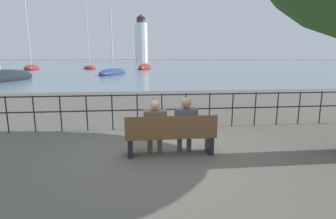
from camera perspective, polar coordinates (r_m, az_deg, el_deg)
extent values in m
plane|color=#605B51|center=(5.87, 0.55, -9.63)|extent=(1000.00, 1000.00, 0.00)
cube|color=slate|center=(166.62, -6.21, 10.35)|extent=(600.00, 300.00, 0.01)
cube|color=brown|center=(5.73, 0.55, -5.65)|extent=(1.95, 0.45, 0.05)
cube|color=brown|center=(5.47, 0.82, -3.76)|extent=(1.95, 0.04, 0.45)
cube|color=black|center=(5.77, -8.18, -8.01)|extent=(0.10, 0.41, 0.40)
cube|color=black|center=(5.96, 8.98, -7.39)|extent=(0.10, 0.41, 0.40)
cylinder|color=brown|center=(5.91, -3.93, -7.20)|extent=(0.11, 0.11, 0.45)
cylinder|color=brown|center=(5.92, -1.80, -7.14)|extent=(0.11, 0.11, 0.45)
cube|color=brown|center=(5.75, -2.84, -4.84)|extent=(0.41, 0.26, 0.14)
cube|color=brown|center=(5.60, -2.80, -2.91)|extent=(0.49, 0.24, 0.54)
sphere|color=tan|center=(5.52, -2.84, 0.96)|extent=(0.20, 0.20, 0.20)
cylinder|color=#4C4C51|center=(5.97, 2.54, -6.99)|extent=(0.11, 0.11, 0.45)
cylinder|color=#4C4C51|center=(6.00, 4.58, -6.90)|extent=(0.11, 0.11, 0.45)
cube|color=#4C4C51|center=(5.82, 3.74, -4.64)|extent=(0.41, 0.26, 0.14)
cube|color=#4C4C51|center=(5.68, 3.93, -2.57)|extent=(0.48, 0.24, 0.57)
sphere|color=#A87A5B|center=(5.60, 3.98, 1.48)|extent=(0.22, 0.22, 0.22)
cylinder|color=black|center=(8.61, -31.66, -0.95)|extent=(0.04, 0.04, 1.05)
cylinder|color=black|center=(8.32, -27.13, -0.88)|extent=(0.04, 0.04, 1.05)
cylinder|color=black|center=(8.09, -22.32, -0.80)|extent=(0.04, 0.04, 1.05)
cylinder|color=black|center=(7.92, -17.27, -0.70)|extent=(0.04, 0.04, 1.05)
cylinder|color=black|center=(7.81, -12.03, -0.60)|extent=(0.04, 0.04, 1.05)
cylinder|color=black|center=(7.77, -6.69, -0.49)|extent=(0.04, 0.04, 1.05)
cylinder|color=black|center=(7.80, -1.35, -0.37)|extent=(0.04, 0.04, 1.05)
cylinder|color=black|center=(7.90, 3.91, -0.25)|extent=(0.04, 0.04, 1.05)
cylinder|color=black|center=(8.05, 9.00, -0.14)|extent=(0.04, 0.04, 1.05)
cylinder|color=black|center=(8.28, 13.86, -0.03)|extent=(0.04, 0.04, 1.05)
cylinder|color=black|center=(8.55, 18.44, 0.08)|extent=(0.04, 0.04, 1.05)
cylinder|color=black|center=(8.88, 22.70, 0.17)|extent=(0.04, 0.04, 1.05)
cylinder|color=black|center=(9.25, 26.64, 0.26)|extent=(0.04, 0.04, 1.05)
cylinder|color=black|center=(9.67, 30.26, 0.34)|extent=(0.04, 0.04, 1.05)
cylinder|color=black|center=(7.72, -1.37, 3.23)|extent=(14.53, 0.04, 0.04)
cylinder|color=black|center=(7.79, -1.35, 0.01)|extent=(14.53, 0.04, 0.04)
ellipsoid|color=maroon|center=(49.83, -5.08, 9.03)|extent=(3.53, 6.02, 1.46)
cylinder|color=silver|center=(49.87, -5.17, 14.18)|extent=(0.14, 0.14, 8.07)
ellipsoid|color=maroon|center=(54.01, -27.56, 7.96)|extent=(3.73, 6.72, 1.30)
cylinder|color=silver|center=(54.14, -28.14, 14.27)|extent=(0.14, 0.14, 11.18)
ellipsoid|color=navy|center=(34.63, -11.89, 7.83)|extent=(4.08, 6.97, 1.15)
cylinder|color=silver|center=(34.66, -12.18, 14.90)|extent=(0.14, 0.14, 7.86)
ellipsoid|color=black|center=(28.10, -32.63, 5.77)|extent=(4.06, 8.73, 1.53)
ellipsoid|color=maroon|center=(54.11, -16.70, 8.68)|extent=(3.66, 6.26, 1.01)
cylinder|color=silver|center=(54.24, -17.07, 15.03)|extent=(0.14, 0.14, 11.41)
cylinder|color=white|center=(138.91, -5.83, 14.23)|extent=(6.23, 6.23, 19.43)
cylinder|color=#2D2D33|center=(139.93, -5.92, 18.68)|extent=(4.36, 4.36, 2.37)
cone|color=#4C1E19|center=(140.23, -5.94, 19.55)|extent=(4.98, 4.98, 1.90)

